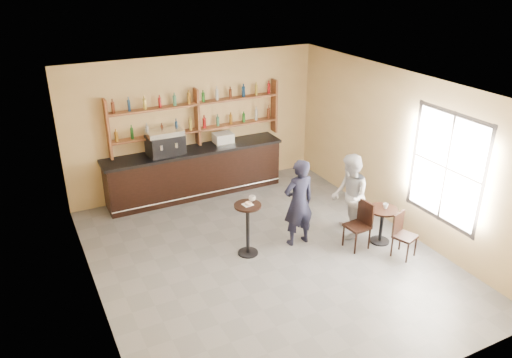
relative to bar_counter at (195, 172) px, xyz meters
name	(u,v)px	position (x,y,z in m)	size (l,w,h in m)	color
floor	(266,258)	(0.20, -3.15, -0.57)	(7.00, 7.00, 0.00)	slate
ceiling	(267,89)	(0.20, -3.15, 2.63)	(7.00, 7.00, 0.00)	white
wall_back	(196,124)	(0.20, 0.35, 1.03)	(7.00, 7.00, 0.00)	tan
wall_front	(407,290)	(0.20, -6.65, 1.03)	(7.00, 7.00, 0.00)	tan
wall_left	(89,217)	(-2.80, -3.15, 1.03)	(7.00, 7.00, 0.00)	tan
wall_right	(400,152)	(3.20, -3.15, 1.03)	(7.00, 7.00, 0.00)	tan
window_pane	(447,168)	(3.19, -4.35, 1.13)	(2.00, 2.00, 0.00)	white
window_frame	(446,168)	(3.19, -4.35, 1.13)	(0.04, 1.70, 2.10)	black
shelf_unit	(197,117)	(0.20, 0.22, 1.24)	(4.00, 0.26, 1.40)	brown
liquor_bottles	(197,110)	(0.20, 0.22, 1.41)	(3.68, 0.10, 1.00)	#8C5919
bar_counter	(195,172)	(0.00, 0.00, 0.00)	(4.17, 0.81, 1.13)	black
espresso_machine	(165,142)	(-0.65, 0.00, 0.84)	(0.78, 0.50, 0.56)	black
pastry_case	(223,139)	(0.73, 0.00, 0.70)	(0.45, 0.36, 0.27)	silver
pedestal_table	(248,230)	(-0.03, -2.87, -0.05)	(0.50, 0.50, 1.03)	black
napkin	(248,205)	(-0.03, -2.87, 0.47)	(0.17, 0.17, 0.00)	white
donut	(248,203)	(-0.02, -2.88, 0.50)	(0.13, 0.13, 0.05)	#C37C47
cup_pedestal	(252,198)	(0.11, -2.77, 0.52)	(0.13, 0.13, 0.10)	white
man_main	(299,203)	(1.00, -2.95, 0.31)	(0.64, 0.42, 1.75)	black
cafe_table	(381,225)	(2.47, -3.66, -0.20)	(0.57, 0.57, 0.73)	black
cup_cafe	(386,206)	(2.52, -3.66, 0.21)	(0.10, 0.10, 0.09)	white
chair_west	(357,226)	(1.92, -3.61, -0.09)	(0.41, 0.41, 0.94)	black
chair_south	(405,236)	(2.52, -4.26, -0.14)	(0.37, 0.37, 0.86)	black
patron_second	(349,197)	(2.04, -3.14, 0.29)	(0.83, 0.65, 1.72)	#A9A8AE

